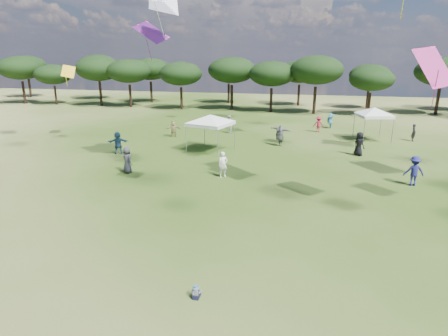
# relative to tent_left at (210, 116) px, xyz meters

# --- Properties ---
(tree_line) EXTENTS (108.78, 17.63, 7.77)m
(tree_line) POSITION_rel_tent_left_xyz_m (7.19, 26.39, 2.59)
(tree_line) COLOR black
(tree_line) RESTS_ON ground
(tent_left) EXTENTS (5.92, 5.92, 3.26)m
(tent_left) POSITION_rel_tent_left_xyz_m (0.00, 0.00, 0.00)
(tent_left) COLOR gray
(tent_left) RESTS_ON ground
(tent_right) EXTENTS (5.31, 5.31, 3.31)m
(tent_right) POSITION_rel_tent_left_xyz_m (13.28, 7.14, 0.05)
(tent_right) COLOR gray
(tent_right) RESTS_ON ground
(toddler) EXTENTS (0.30, 0.34, 0.47)m
(toddler) POSITION_rel_tent_left_xyz_m (4.63, -18.81, -2.63)
(toddler) COLOR black
(toddler) RESTS_ON ground
(festival_crowd) EXTENTS (28.79, 21.24, 1.91)m
(festival_crowd) POSITION_rel_tent_left_xyz_m (6.30, 2.62, -1.96)
(festival_crowd) COLOR #27272B
(festival_crowd) RESTS_ON ground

